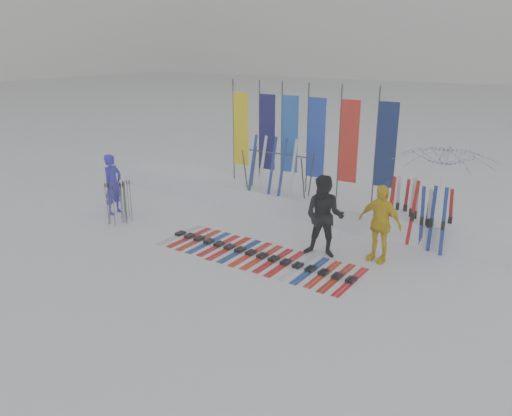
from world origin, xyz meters
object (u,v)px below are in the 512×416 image
Objects in this scene: tent_canopy at (441,189)px; ski_rack at (277,167)px; person_blue at (113,184)px; person_black at (324,217)px; ski_row at (256,255)px; person_yellow at (379,223)px.

ski_rack is (-4.49, -0.94, 0.19)m from tent_canopy.
person_blue is 6.63m from person_black.
ski_rack is (-2.67, 2.21, 0.40)m from person_black.
ski_rack is at bearing 127.86° from person_black.
tent_canopy is at bearing 47.53° from person_black.
ski_row is at bearing -127.56° from tent_canopy.
person_yellow is 4.23m from ski_rack.
ski_rack reaches higher than person_yellow.
person_blue is at bearing 177.11° from ski_row.
person_black is at bearing -119.97° from tent_canopy.
ski_row is (-1.31, -0.91, -0.95)m from person_black.
tent_canopy reaches higher than person_black.
ski_row is at bearing -157.57° from person_black.
person_yellow is 0.69× the size of tent_canopy.
tent_canopy reaches higher than person_yellow.
ski_rack is (-3.83, 1.72, 0.47)m from person_yellow.
person_black is at bearing -91.60° from person_blue.
ski_rack is at bearing -168.18° from tent_canopy.
person_blue reaches higher than ski_row.
ski_rack reaches higher than person_blue.
tent_canopy is at bearing 84.20° from person_yellow.
tent_canopy is 5.26m from ski_row.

